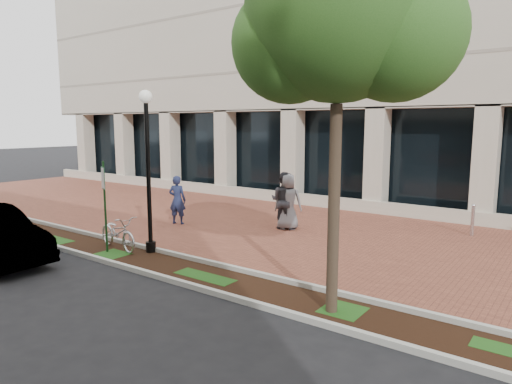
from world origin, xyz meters
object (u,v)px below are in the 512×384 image
Objects in this scene: lamppost at (148,163)px; street_tree at (342,19)px; locked_bicycle at (118,232)px; pedestrian_left at (177,200)px; pedestrian_mid at (284,200)px; pedestrian_right at (288,202)px; bollard at (473,220)px; parking_sign at (104,195)px.

lamppost is 0.62× the size of street_tree.
street_tree is at bearing -83.10° from locked_bicycle.
pedestrian_left reaches higher than locked_bicycle.
pedestrian_right is at bearing 167.66° from pedestrian_mid.
bollard is at bearing 83.98° from street_tree.
pedestrian_left is at bearing -154.13° from bollard.
lamppost is (0.98, 0.75, 0.90)m from parking_sign.
parking_sign is at bearing -179.53° from street_tree.
bollard is at bearing 68.25° from parking_sign.
lamppost is 2.28× the size of pedestrian_mid.
pedestrian_mid is (1.43, 4.66, -1.54)m from lamppost.
parking_sign is 5.96m from pedestrian_mid.
locked_bicycle is at bearing 55.45° from pedestrian_mid.
lamppost is 2.33× the size of pedestrian_right.
pedestrian_right is 5.93m from bollard.
street_tree is 9.95m from pedestrian_left.
lamppost is 10.25m from bollard.
parking_sign is at bearing -134.11° from bollard.
pedestrian_mid is at bearing -15.87° from locked_bicycle.
pedestrian_mid is 0.18m from pedestrian_right.
pedestrian_right reaches higher than bollard.
street_tree is 3.79× the size of pedestrian_right.
lamppost is at bearing 42.66° from pedestrian_right.
locked_bicycle is at bearing -160.12° from lamppost.
pedestrian_right is at bearing -152.96° from bollard.
parking_sign is 1.31× the size of pedestrian_mid.
parking_sign reaches higher than bollard.
pedestrian_mid reaches higher than bollard.
street_tree is 8.22m from pedestrian_right.
pedestrian_mid is 1.02× the size of pedestrian_right.
locked_bicycle is at bearing -135.55° from bollard.
pedestrian_mid is at bearing -31.73° from pedestrian_right.
parking_sign is 1.34× the size of pedestrian_right.
pedestrian_left is at bearing 155.26° from street_tree.
pedestrian_right is (1.60, 4.65, -1.56)m from lamppost.
locked_bicycle is at bearing 34.43° from pedestrian_right.
parking_sign is 0.35× the size of street_tree.
street_tree is at bearing 22.83° from parking_sign.
pedestrian_right is (0.17, -0.01, -0.02)m from pedestrian_mid.
bollard is at bearing 46.90° from lamppost.
street_tree is at bearing 121.66° from pedestrian_mid.
street_tree reaches higher than pedestrian_mid.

